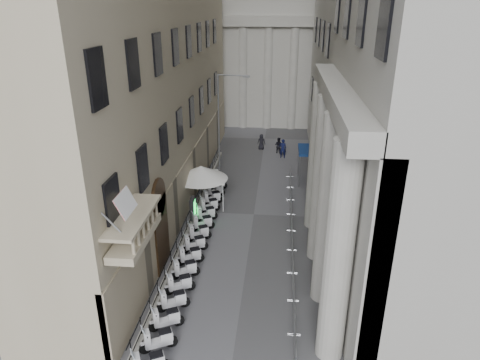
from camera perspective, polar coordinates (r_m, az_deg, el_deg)
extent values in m
cylinder|color=silver|center=(31.50, -7.32, -2.88)|extent=(0.06, 0.06, 2.20)
cylinder|color=silver|center=(31.02, -2.25, -3.12)|extent=(0.06, 0.06, 2.20)
cylinder|color=silver|center=(33.99, -6.31, -0.86)|extent=(0.06, 0.06, 2.20)
cylinder|color=silver|center=(33.55, -1.61, -1.05)|extent=(0.06, 0.06, 2.20)
cube|color=white|center=(32.02, -4.43, -0.06)|extent=(3.01, 3.01, 0.12)
cone|color=white|center=(31.83, -4.46, 0.77)|extent=(4.01, 4.01, 1.00)
cylinder|color=gray|center=(38.76, -2.85, 7.40)|extent=(0.16, 0.16, 8.82)
cylinder|color=gray|center=(37.46, -1.00, 13.80)|extent=(2.63, 0.56, 0.12)
cube|color=gray|center=(37.15, 0.85, 13.64)|extent=(0.58, 0.33, 0.17)
cube|color=black|center=(30.30, -6.33, -4.13)|extent=(0.33, 0.96, 1.99)
cube|color=#19E54C|center=(30.18, -6.05, -3.76)|extent=(0.08, 0.72, 1.11)
imported|color=#0D1135|center=(43.26, 5.72, 4.20)|extent=(0.73, 0.50, 1.96)
imported|color=black|center=(44.68, 5.14, 4.63)|extent=(0.99, 0.90, 1.68)
imported|color=black|center=(45.68, 2.86, 5.09)|extent=(0.84, 0.56, 1.67)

